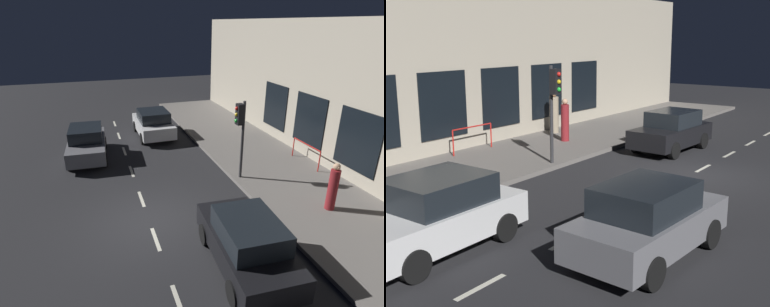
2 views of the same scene
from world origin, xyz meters
TOP-DOWN VIEW (x-y plane):
  - ground_plane at (0.00, 0.00)m, footprint 60.00×60.00m
  - sidewalk at (6.25, 0.00)m, footprint 4.50×32.00m
  - building_facade at (8.80, -0.00)m, footprint 0.65×32.00m
  - lane_centre_line at (0.00, -1.00)m, footprint 0.12×27.20m
  - traffic_light at (4.21, 1.86)m, footprint 0.46×0.32m
  - parked_car_0 at (2.13, -2.92)m, footprint 1.99×3.93m
  - parked_car_1 at (-1.82, 6.49)m, footprint 2.01×3.94m
  - parked_car_2 at (2.00, 8.73)m, footprint 1.99×3.86m
  - pedestrian_1 at (6.25, -1.43)m, footprint 0.39×0.39m
  - red_railing at (7.88, 2.21)m, footprint 0.05×1.97m

SIDE VIEW (x-z plane):
  - ground_plane at x=0.00m, z-range 0.00..0.00m
  - lane_centre_line at x=0.00m, z-range 0.00..0.01m
  - sidewalk at x=6.25m, z-range 0.00..0.15m
  - parked_car_0 at x=2.13m, z-range 0.00..1.58m
  - parked_car_1 at x=-1.82m, z-range 0.00..1.58m
  - parked_car_2 at x=2.00m, z-range 0.00..1.58m
  - red_railing at x=7.88m, z-range 0.38..1.35m
  - pedestrian_1 at x=6.25m, z-range 0.10..1.87m
  - traffic_light at x=4.21m, z-range 0.88..4.20m
  - building_facade at x=8.80m, z-range -0.01..6.53m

